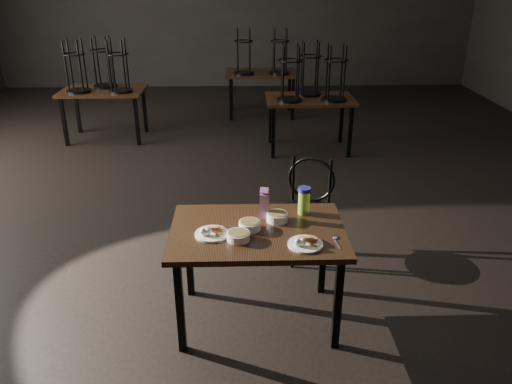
{
  "coord_description": "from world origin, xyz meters",
  "views": [
    {
      "loc": [
        0.12,
        -4.93,
        2.39
      ],
      "look_at": [
        0.22,
        -1.53,
        0.85
      ],
      "focal_mm": 35.0,
      "sensor_mm": 36.0,
      "label": 1
    }
  ],
  "objects_px": {
    "juice_carton": "(264,204)",
    "bentwood_chair": "(308,202)",
    "main_table": "(258,239)",
    "water_bottle": "(304,200)"
  },
  "relations": [
    {
      "from": "juice_carton",
      "to": "bentwood_chair",
      "type": "height_order",
      "value": "juice_carton"
    },
    {
      "from": "juice_carton",
      "to": "main_table",
      "type": "bearing_deg",
      "value": -107.19
    },
    {
      "from": "main_table",
      "to": "bentwood_chair",
      "type": "relative_size",
      "value": 1.32
    },
    {
      "from": "bentwood_chair",
      "to": "water_bottle",
      "type": "bearing_deg",
      "value": -83.17
    },
    {
      "from": "main_table",
      "to": "juice_carton",
      "type": "xyz_separation_m",
      "value": [
        0.05,
        0.17,
        0.19
      ]
    },
    {
      "from": "juice_carton",
      "to": "water_bottle",
      "type": "bearing_deg",
      "value": 11.12
    },
    {
      "from": "water_bottle",
      "to": "bentwood_chair",
      "type": "distance_m",
      "value": 0.73
    },
    {
      "from": "main_table",
      "to": "water_bottle",
      "type": "xyz_separation_m",
      "value": [
        0.34,
        0.23,
        0.18
      ]
    },
    {
      "from": "main_table",
      "to": "juice_carton",
      "type": "distance_m",
      "value": 0.26
    },
    {
      "from": "main_table",
      "to": "water_bottle",
      "type": "height_order",
      "value": "water_bottle"
    }
  ]
}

